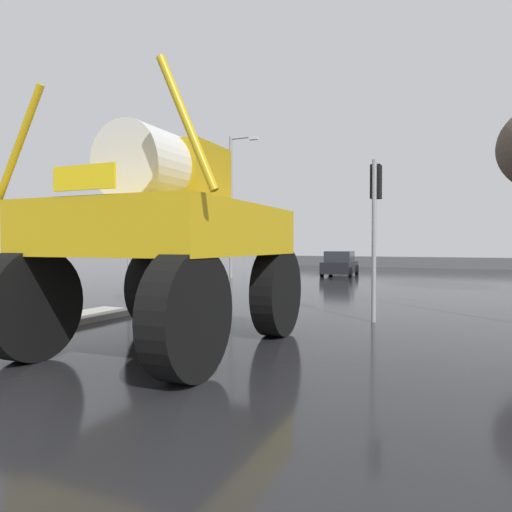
{
  "coord_description": "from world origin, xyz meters",
  "views": [
    {
      "loc": [
        5.56,
        -0.7,
        1.9
      ],
      "look_at": [
        0.5,
        10.05,
        1.62
      ],
      "focal_mm": 32.75,
      "sensor_mm": 36.0,
      "label": 1
    }
  ],
  "objects_px": {
    "oversize_sprayer": "(168,236)",
    "streetlight_far_left": "(233,200)",
    "traffic_signal_near_right": "(375,204)",
    "bare_tree_left": "(165,187)",
    "traffic_signal_near_left": "(132,228)",
    "sedan_ahead": "(340,264)"
  },
  "relations": [
    {
      "from": "oversize_sprayer",
      "to": "traffic_signal_near_left",
      "type": "xyz_separation_m",
      "value": [
        -4.73,
        4.62,
        0.38
      ]
    },
    {
      "from": "traffic_signal_near_left",
      "to": "bare_tree_left",
      "type": "relative_size",
      "value": 0.54
    },
    {
      "from": "oversize_sprayer",
      "to": "traffic_signal_near_left",
      "type": "height_order",
      "value": "oversize_sprayer"
    },
    {
      "from": "sedan_ahead",
      "to": "traffic_signal_near_left",
      "type": "bearing_deg",
      "value": 167.14
    },
    {
      "from": "oversize_sprayer",
      "to": "streetlight_far_left",
      "type": "xyz_separation_m",
      "value": [
        -7.46,
        16.58,
        2.44
      ]
    },
    {
      "from": "traffic_signal_near_left",
      "to": "traffic_signal_near_right",
      "type": "height_order",
      "value": "traffic_signal_near_right"
    },
    {
      "from": "streetlight_far_left",
      "to": "traffic_signal_near_left",
      "type": "bearing_deg",
      "value": -77.11
    },
    {
      "from": "traffic_signal_near_right",
      "to": "oversize_sprayer",
      "type": "bearing_deg",
      "value": -122.43
    },
    {
      "from": "oversize_sprayer",
      "to": "traffic_signal_near_right",
      "type": "relative_size",
      "value": 1.39
    },
    {
      "from": "traffic_signal_near_right",
      "to": "streetlight_far_left",
      "type": "xyz_separation_m",
      "value": [
        -10.39,
        11.97,
        1.59
      ]
    },
    {
      "from": "sedan_ahead",
      "to": "bare_tree_left",
      "type": "relative_size",
      "value": 0.69
    },
    {
      "from": "traffic_signal_near_right",
      "to": "bare_tree_left",
      "type": "distance_m",
      "value": 15.43
    },
    {
      "from": "oversize_sprayer",
      "to": "traffic_signal_near_left",
      "type": "bearing_deg",
      "value": 43.37
    },
    {
      "from": "traffic_signal_near_left",
      "to": "streetlight_far_left",
      "type": "bearing_deg",
      "value": 102.89
    },
    {
      "from": "traffic_signal_near_left",
      "to": "oversize_sprayer",
      "type": "bearing_deg",
      "value": -44.33
    },
    {
      "from": "oversize_sprayer",
      "to": "streetlight_far_left",
      "type": "height_order",
      "value": "streetlight_far_left"
    },
    {
      "from": "oversize_sprayer",
      "to": "sedan_ahead",
      "type": "bearing_deg",
      "value": 4.24
    },
    {
      "from": "streetlight_far_left",
      "to": "bare_tree_left",
      "type": "height_order",
      "value": "streetlight_far_left"
    },
    {
      "from": "sedan_ahead",
      "to": "streetlight_far_left",
      "type": "bearing_deg",
      "value": 128.33
    },
    {
      "from": "streetlight_far_left",
      "to": "traffic_signal_near_right",
      "type": "bearing_deg",
      "value": -49.05
    },
    {
      "from": "traffic_signal_near_right",
      "to": "bare_tree_left",
      "type": "height_order",
      "value": "bare_tree_left"
    },
    {
      "from": "oversize_sprayer",
      "to": "bare_tree_left",
      "type": "relative_size",
      "value": 0.9
    }
  ]
}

